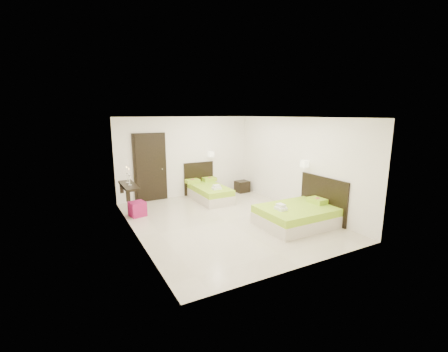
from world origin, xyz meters
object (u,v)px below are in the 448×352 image
nightstand (242,186)px  bed_single (209,191)px  ottoman (137,209)px  bed_double (298,214)px

nightstand → bed_single: bearing=-171.8°
bed_single → ottoman: 2.42m
bed_single → ottoman: (-2.36, -0.53, -0.08)m
bed_single → bed_double: 3.23m
bed_single → bed_double: bed_double is taller
nightstand → ottoman: size_ratio=1.13×
bed_double → ottoman: (-3.35, 2.54, -0.07)m
nightstand → ottoman: (-3.80, -0.82, -0.00)m
bed_single → bed_double: (0.98, -3.07, -0.00)m
ottoman → nightstand: bearing=12.1°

